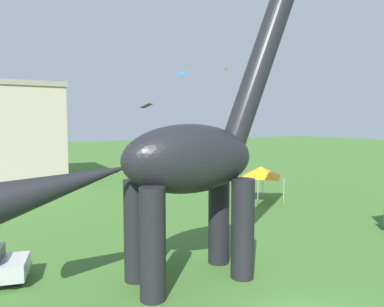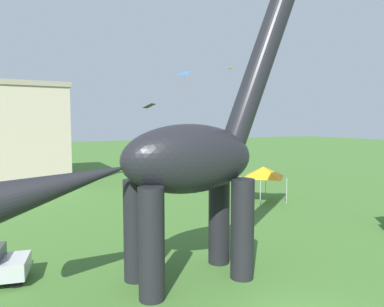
{
  "view_description": "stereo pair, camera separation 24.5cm",
  "coord_description": "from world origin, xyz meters",
  "px_view_note": "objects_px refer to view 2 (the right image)",
  "views": [
    {
      "loc": [
        -8.63,
        -7.91,
        6.73
      ],
      "look_at": [
        -1.07,
        6.29,
        5.32
      ],
      "focal_mm": 33.65,
      "sensor_mm": 36.0,
      "label": 1
    },
    {
      "loc": [
        -8.42,
        -8.03,
        6.73
      ],
      "look_at": [
        -1.07,
        6.29,
        5.32
      ],
      "focal_mm": 33.65,
      "sensor_mm": 36.0,
      "label": 2
    }
  ],
  "objects_px": {
    "festival_canopy_tent": "(263,172)",
    "kite_high_right": "(184,74)",
    "dinosaur_sculpture": "(188,159)",
    "kite_high_left": "(149,106)",
    "kite_drifting": "(230,68)",
    "kite_mid_right": "(266,70)"
  },
  "relations": [
    {
      "from": "dinosaur_sculpture",
      "to": "kite_high_left",
      "type": "relative_size",
      "value": 9.58
    },
    {
      "from": "festival_canopy_tent",
      "to": "kite_high_left",
      "type": "distance_m",
      "value": 11.49
    },
    {
      "from": "dinosaur_sculpture",
      "to": "kite_high_right",
      "type": "distance_m",
      "value": 20.85
    },
    {
      "from": "kite_mid_right",
      "to": "kite_high_right",
      "type": "bearing_deg",
      "value": 162.56
    },
    {
      "from": "kite_mid_right",
      "to": "kite_high_left",
      "type": "height_order",
      "value": "kite_mid_right"
    },
    {
      "from": "kite_mid_right",
      "to": "festival_canopy_tent",
      "type": "bearing_deg",
      "value": -128.75
    },
    {
      "from": "dinosaur_sculpture",
      "to": "kite_mid_right",
      "type": "distance_m",
      "value": 23.55
    },
    {
      "from": "kite_high_left",
      "to": "kite_high_right",
      "type": "xyz_separation_m",
      "value": [
        3.98,
        1.06,
        3.19
      ]
    },
    {
      "from": "dinosaur_sculpture",
      "to": "festival_canopy_tent",
      "type": "distance_m",
      "value": 16.43
    },
    {
      "from": "dinosaur_sculpture",
      "to": "kite_high_left",
      "type": "xyz_separation_m",
      "value": [
        4.63,
        16.91,
        2.96
      ]
    },
    {
      "from": "dinosaur_sculpture",
      "to": "festival_canopy_tent",
      "type": "height_order",
      "value": "dinosaur_sculpture"
    },
    {
      "from": "dinosaur_sculpture",
      "to": "kite_mid_right",
      "type": "height_order",
      "value": "dinosaur_sculpture"
    },
    {
      "from": "dinosaur_sculpture",
      "to": "kite_high_right",
      "type": "xyz_separation_m",
      "value": [
        8.61,
        17.97,
        6.15
      ]
    },
    {
      "from": "festival_canopy_tent",
      "to": "kite_high_right",
      "type": "bearing_deg",
      "value": 116.61
    },
    {
      "from": "kite_high_right",
      "to": "kite_mid_right",
      "type": "bearing_deg",
      "value": -17.44
    },
    {
      "from": "kite_drifting",
      "to": "festival_canopy_tent",
      "type": "bearing_deg",
      "value": -102.71
    },
    {
      "from": "kite_drifting",
      "to": "kite_high_right",
      "type": "relative_size",
      "value": 0.45
    },
    {
      "from": "kite_drifting",
      "to": "dinosaur_sculpture",
      "type": "bearing_deg",
      "value": -127.29
    },
    {
      "from": "kite_high_left",
      "to": "dinosaur_sculpture",
      "type": "bearing_deg",
      "value": -105.31
    },
    {
      "from": "dinosaur_sculpture",
      "to": "kite_high_right",
      "type": "height_order",
      "value": "dinosaur_sculpture"
    },
    {
      "from": "kite_high_left",
      "to": "kite_drifting",
      "type": "height_order",
      "value": "kite_drifting"
    },
    {
      "from": "kite_mid_right",
      "to": "kite_high_right",
      "type": "height_order",
      "value": "kite_mid_right"
    }
  ]
}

